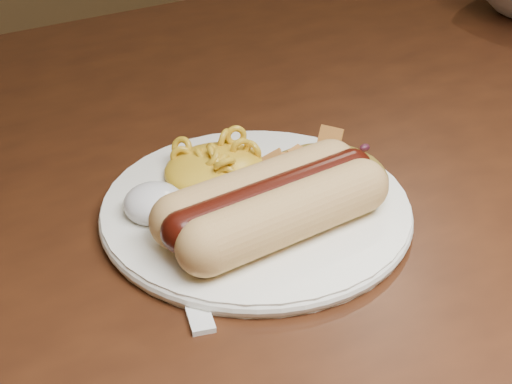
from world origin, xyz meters
TOP-DOWN VIEW (x-y plane):
  - table at (0.00, 0.00)m, footprint 1.60×0.90m
  - plate at (-0.10, -0.02)m, footprint 0.28×0.28m
  - hotdog at (-0.10, -0.06)m, footprint 0.15×0.08m
  - mac_and_cheese at (-0.11, 0.03)m, footprint 0.10×0.09m
  - sour_cream at (-0.17, 0.00)m, footprint 0.05×0.05m
  - taco_salad at (-0.04, -0.03)m, footprint 0.10×0.10m
  - fork at (-0.18, -0.07)m, footprint 0.06×0.15m

SIDE VIEW (x-z plane):
  - table at x=0.00m, z-range 0.28..1.03m
  - fork at x=-0.18m, z-range 0.75..0.75m
  - plate at x=-0.10m, z-range 0.75..0.76m
  - sour_cream at x=-0.17m, z-range 0.76..0.79m
  - mac_and_cheese at x=-0.11m, z-range 0.76..0.79m
  - taco_salad at x=-0.04m, z-range 0.76..0.80m
  - hotdog at x=-0.10m, z-range 0.76..0.80m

